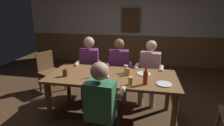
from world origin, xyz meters
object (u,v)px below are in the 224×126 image
at_px(person_1, 119,67).
at_px(pint_glass_0, 126,69).
at_px(bottle_1, 145,77).
at_px(plate_1, 164,84).
at_px(person_3, 102,101).
at_px(table_candle, 108,75).
at_px(dining_table, 112,81).
at_px(chair_empty_near_right, 49,70).
at_px(person_2, 149,69).
at_px(bottle_0, 99,71).
at_px(person_0, 89,64).
at_px(plate_0, 144,74).
at_px(pint_glass_4, 106,80).
at_px(wall_dart_cabinet, 131,20).
at_px(pint_glass_3, 131,81).
at_px(pint_glass_1, 65,73).
at_px(pint_glass_2, 128,72).

bearing_deg(person_1, pint_glass_0, 102.24).
bearing_deg(bottle_1, plate_1, 9.00).
height_order(person_3, table_candle, person_3).
bearing_deg(table_candle, pint_glass_0, 45.74).
relative_size(dining_table, chair_empty_near_right, 2.34).
relative_size(person_2, bottle_0, 4.85).
height_order(person_0, plate_0, person_0).
relative_size(pint_glass_4, wall_dart_cabinet, 0.18).
bearing_deg(plate_1, pint_glass_3, -168.43).
distance_m(person_1, person_3, 1.35).
height_order(person_2, bottle_1, person_2).
height_order(person_0, pint_glass_4, person_0).
height_order(pint_glass_1, pint_glass_3, pint_glass_3).
distance_m(person_1, table_candle, 0.79).
distance_m(person_0, wall_dart_cabinet, 2.48).
bearing_deg(plate_0, dining_table, -162.72).
xyz_separation_m(table_candle, pint_glass_4, (0.03, -0.25, 0.02)).
height_order(bottle_0, pint_glass_0, bottle_0).
bearing_deg(person_0, pint_glass_0, 137.09).
bearing_deg(plate_1, wall_dart_cabinet, 103.71).
bearing_deg(wall_dart_cabinet, bottle_1, -81.05).
xyz_separation_m(chair_empty_near_right, pint_glass_2, (1.81, -0.66, 0.33)).
bearing_deg(chair_empty_near_right, bottle_1, 89.94).
bearing_deg(pint_glass_4, person_2, 58.74).
height_order(person_1, bottle_0, person_1).
height_order(pint_glass_2, wall_dart_cabinet, wall_dart_cabinet).
xyz_separation_m(person_3, bottle_1, (0.52, 0.43, 0.19)).
bearing_deg(pint_glass_1, table_candle, 6.02).
relative_size(pint_glass_2, wall_dart_cabinet, 0.16).
height_order(plate_1, pint_glass_3, pint_glass_3).
distance_m(dining_table, pint_glass_4, 0.38).
xyz_separation_m(plate_0, pint_glass_4, (-0.52, -0.51, 0.05)).
relative_size(person_0, pint_glass_4, 9.98).
xyz_separation_m(bottle_1, pint_glass_4, (-0.54, -0.10, -0.04)).
xyz_separation_m(chair_empty_near_right, plate_1, (2.36, -0.93, 0.28)).
relative_size(person_2, pint_glass_2, 10.82).
xyz_separation_m(dining_table, chair_empty_near_right, (-1.56, 0.73, -0.18)).
height_order(person_1, chair_empty_near_right, person_1).
relative_size(chair_empty_near_right, wall_dart_cabinet, 1.26).
distance_m(person_0, pint_glass_0, 0.98).
distance_m(plate_1, pint_glass_0, 0.69).
distance_m(person_3, pint_glass_0, 0.87).
bearing_deg(pint_glass_2, bottle_0, -161.89).
xyz_separation_m(plate_1, pint_glass_3, (-0.47, -0.10, 0.05)).
xyz_separation_m(person_1, plate_1, (0.79, -0.88, 0.09)).
distance_m(table_candle, bottle_1, 0.60).
xyz_separation_m(chair_empty_near_right, pint_glass_1, (0.84, -0.90, 0.33)).
height_order(person_1, person_2, person_1).
relative_size(chair_empty_near_right, pint_glass_0, 6.47).
height_order(person_3, pint_glass_0, person_3).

